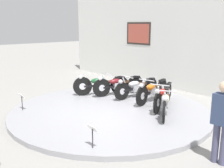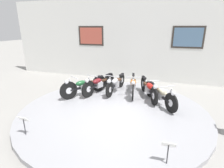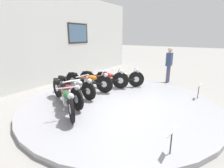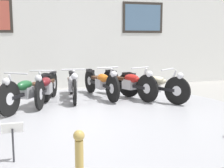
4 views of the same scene
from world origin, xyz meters
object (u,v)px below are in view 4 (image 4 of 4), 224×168
Objects in this scene: motorcycle_green at (28,90)px; motorcycle_cream at (153,85)px; motorcycle_orange at (101,82)px; motorcycle_maroon at (47,86)px; motorcycle_red at (129,82)px; info_placard_front_left at (13,133)px; motorcycle_silver at (73,84)px.

motorcycle_cream is (2.86, -0.00, -0.02)m from motorcycle_green.
motorcycle_orange is at bearing 145.48° from motorcycle_cream.
motorcycle_red is (1.99, 0.00, -0.00)m from motorcycle_maroon.
motorcycle_maroon is 3.37m from info_placard_front_left.
motorcycle_orange is at bearing 157.57° from motorcycle_red.
motorcycle_maroon reaches higher than motorcycle_silver.
motorcycle_cream is at bearing -22.34° from motorcycle_silver.
motorcycle_cream is at bearing 42.27° from info_placard_front_left.
motorcycle_orange is at bearing 60.22° from info_placard_front_left.
motorcycle_silver is at bearing 22.26° from motorcycle_maroon.
motorcycle_maroon reaches higher than motorcycle_cream.
motorcycle_maroon is 1.14× the size of motorcycle_cream.
motorcycle_green reaches higher than motorcycle_silver.
motorcycle_orange is (1.79, 0.73, -0.01)m from motorcycle_green.
info_placard_front_left is at bearing -129.05° from motorcycle_red.
motorcycle_red is at bearing 50.95° from info_placard_front_left.
motorcycle_maroon is 0.97× the size of motorcycle_orange.
motorcycle_maroon reaches higher than motorcycle_orange.
motorcycle_cream reaches higher than info_placard_front_left.
info_placard_front_left is (-3.11, -2.83, -0.01)m from motorcycle_cream.
motorcycle_orange reaches higher than motorcycle_cream.
motorcycle_maroon is 3.76× the size of info_placard_front_left.
motorcycle_orange and motorcycle_red have the same top height.
motorcycle_silver is 1.93m from motorcycle_cream.
motorcycle_green is 2.84m from info_placard_front_left.
motorcycle_silver is at bearing 69.58° from info_placard_front_left.
motorcycle_maroon is 0.69m from motorcycle_silver.
motorcycle_green reaches higher than motorcycle_orange.
motorcycle_orange is 3.86× the size of info_placard_front_left.
motorcycle_green reaches higher than motorcycle_maroon.
motorcycle_green reaches higher than motorcycle_cream.
motorcycle_red is (2.42, 0.47, -0.01)m from motorcycle_green.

